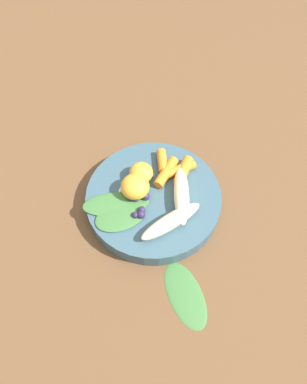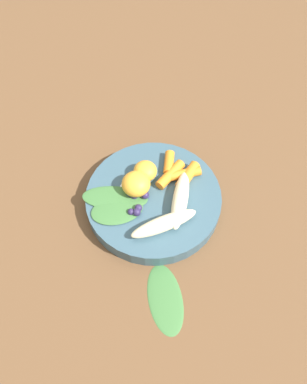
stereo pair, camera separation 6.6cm
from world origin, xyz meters
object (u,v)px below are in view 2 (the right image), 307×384
object	(u,v)px
bowl	(154,200)
banana_peeled_right	(164,224)
banana_peeled_left	(180,200)
kale_leaf_stray	(165,298)
orange_segment_near	(136,184)

from	to	relation	value
bowl	banana_peeled_right	bearing A→B (deg)	-68.29
banana_peeled_left	banana_peeled_right	xyz separation A→B (m)	(-0.02, -0.05, 0.00)
banana_peeled_right	kale_leaf_stray	bearing A→B (deg)	-112.74
banana_peeled_left	orange_segment_near	xyz separation A→B (m)	(-0.08, 0.02, 0.01)
banana_peeled_left	orange_segment_near	bearing A→B (deg)	80.21
banana_peeled_right	kale_leaf_stray	world-z (taller)	banana_peeled_right
kale_leaf_stray	banana_peeled_right	bearing A→B (deg)	170.26
banana_peeled_left	banana_peeled_right	size ratio (longest dim) A/B	1.00
bowl	kale_leaf_stray	distance (m)	0.18
banana_peeled_right	orange_segment_near	bearing A→B (deg)	99.04
banana_peeled_left	orange_segment_near	size ratio (longest dim) A/B	2.32
banana_peeled_right	kale_leaf_stray	size ratio (longest dim) A/B	1.00
bowl	banana_peeled_right	size ratio (longest dim) A/B	2.06
bowl	orange_segment_near	distance (m)	0.05
kale_leaf_stray	banana_peeled_left	bearing A→B (deg)	159.77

